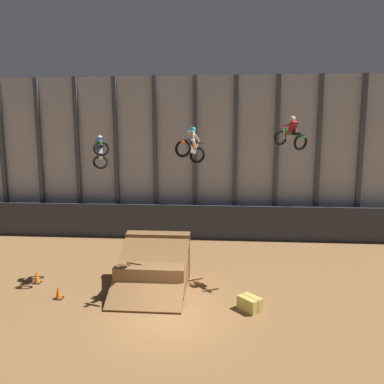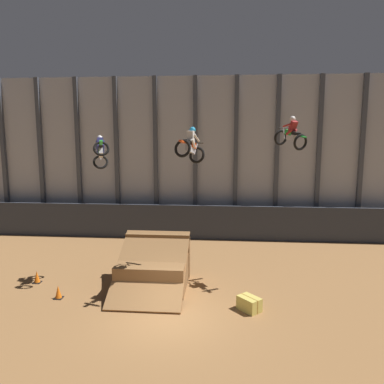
{
  "view_description": "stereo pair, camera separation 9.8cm",
  "coord_description": "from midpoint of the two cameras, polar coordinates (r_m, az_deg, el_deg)",
  "views": [
    {
      "loc": [
        1.86,
        -13.38,
        7.01
      ],
      "look_at": [
        0.35,
        5.56,
        4.12
      ],
      "focal_mm": 35.0,
      "sensor_mm": 36.0,
      "label": 1
    },
    {
      "loc": [
        1.95,
        -13.38,
        7.01
      ],
      "look_at": [
        0.35,
        5.56,
        4.12
      ],
      "focal_mm": 35.0,
      "sensor_mm": 36.0,
      "label": 2
    }
  ],
  "objects": [
    {
      "name": "dirt_ramp",
      "position": [
        18.04,
        -5.91,
        -11.48
      ],
      "size": [
        3.16,
        4.27,
        2.38
      ],
      "color": "brown",
      "rests_on": "ground_plane"
    },
    {
      "name": "lower_barrier",
      "position": [
        25.42,
        0.13,
        -4.63
      ],
      "size": [
        31.36,
        0.2,
        2.33
      ],
      "color": "#2D333D",
      "rests_on": "ground_plane"
    },
    {
      "name": "hay_bale_trackside",
      "position": [
        15.91,
        8.62,
        -16.46
      ],
      "size": [
        1.05,
        1.07,
        0.57
      ],
      "rotation": [
        0.0,
        0.0,
        2.31
      ],
      "color": "#CCB751",
      "rests_on": "ground_plane"
    },
    {
      "name": "rider_bike_center_air",
      "position": [
        15.76,
        -0.36,
        6.96
      ],
      "size": [
        1.27,
        1.79,
        1.6
      ],
      "rotation": [
        -0.24,
        0.0,
        -0.36
      ],
      "color": "black"
    },
    {
      "name": "traffic_cone_arena_edge",
      "position": [
        17.72,
        -19.83,
        -14.2
      ],
      "size": [
        0.36,
        0.36,
        0.58
      ],
      "color": "black",
      "rests_on": "ground_plane"
    },
    {
      "name": "rider_bike_left_air",
      "position": [
        18.13,
        -13.9,
        6.07
      ],
      "size": [
        1.28,
        1.82,
        1.67
      ],
      "rotation": [
        -0.51,
        0.0,
        0.37
      ],
      "color": "black"
    },
    {
      "name": "traffic_cone_near_ramp",
      "position": [
        19.79,
        -22.7,
        -11.91
      ],
      "size": [
        0.36,
        0.36,
        0.58
      ],
      "color": "black",
      "rests_on": "ground_plane"
    },
    {
      "name": "arena_back_wall",
      "position": [
        26.01,
        0.34,
        5.3
      ],
      "size": [
        32.0,
        0.4,
        10.97
      ],
      "color": "#A3A8B2",
      "rests_on": "ground_plane"
    },
    {
      "name": "ground_plane",
      "position": [
        15.23,
        -3.33,
        -18.77
      ],
      "size": [
        60.0,
        60.0,
        0.0
      ],
      "primitive_type": "plane",
      "color": "olive"
    },
    {
      "name": "rider_bike_right_air",
      "position": [
        17.79,
        14.71,
        8.42
      ],
      "size": [
        1.42,
        1.79,
        1.55
      ],
      "rotation": [
        0.14,
        0.0,
        0.51
      ],
      "color": "black"
    }
  ]
}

